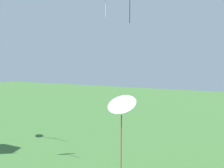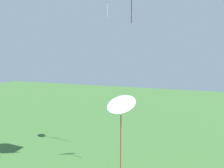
% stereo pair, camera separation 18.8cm
% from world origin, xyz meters
% --- Properties ---
extents(kite_white_delta, '(1.39, 1.28, 3.75)m').
position_xyz_m(kite_white_delta, '(0.94, 6.73, 5.95)').
color(kite_white_delta, white).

